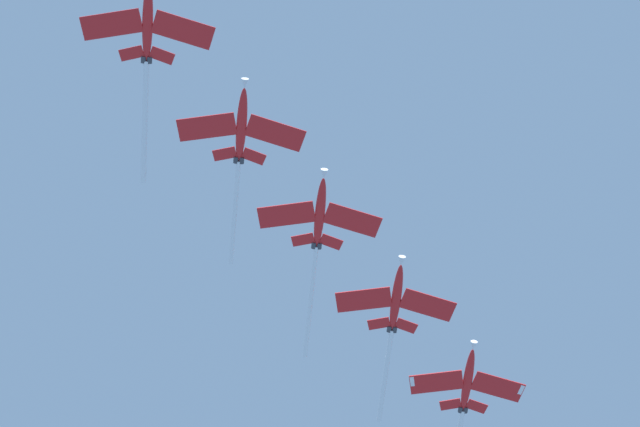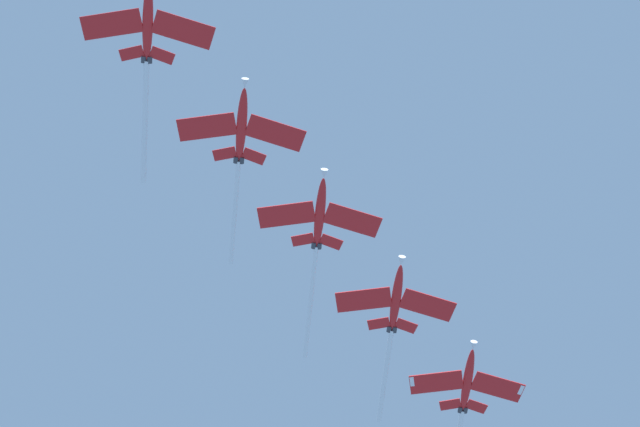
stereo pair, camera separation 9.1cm
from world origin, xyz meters
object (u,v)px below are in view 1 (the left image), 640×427
jet_fourth (394,316)px  jet_fifth (465,399)px  jet_lead (147,49)px  jet_third (318,233)px  jet_second (240,142)px

jet_fourth → jet_fifth: bearing=-170.1°
jet_lead → jet_third: 40.02m
jet_fifth → jet_second: bearing=8.2°
jet_fourth → jet_fifth: size_ratio=0.98×
jet_lead → jet_third: jet_lead is taller
jet_third → jet_fifth: size_ratio=1.07×
jet_lead → jet_fifth: size_ratio=1.02×
jet_lead → jet_fourth: jet_lead is taller
jet_second → jet_lead: bearing=4.6°
jet_lead → jet_fourth: 59.21m
jet_lead → jet_fifth: bearing=-172.7°
jet_fourth → jet_fifth: (-20.86, -3.66, -1.10)m
jet_fourth → jet_lead: bearing=6.3°
jet_second → jet_fourth: bearing=-172.8°
jet_third → jet_fourth: bearing=-174.6°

